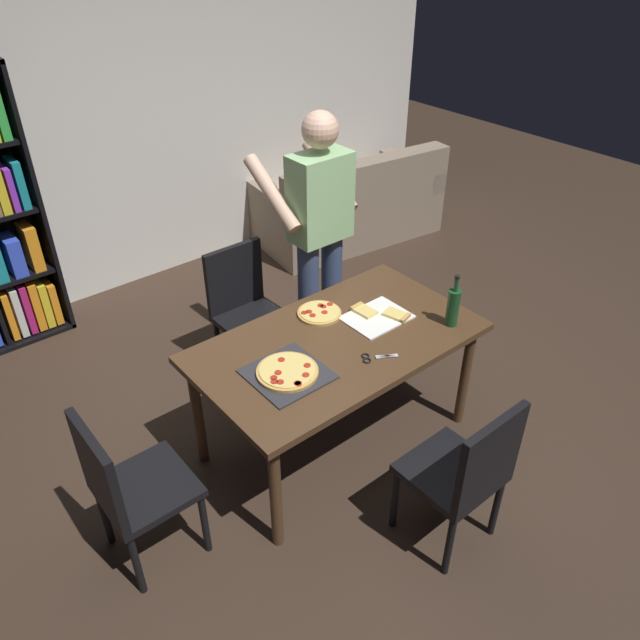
# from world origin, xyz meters

# --- Properties ---
(ground_plane) EXTENTS (12.00, 12.00, 0.00)m
(ground_plane) POSITION_xyz_m (0.00, 0.00, 0.00)
(ground_plane) COLOR #38281E
(back_wall) EXTENTS (6.40, 0.10, 2.80)m
(back_wall) POSITION_xyz_m (0.00, 2.60, 1.40)
(back_wall) COLOR silver
(back_wall) RESTS_ON ground_plane
(dining_table) EXTENTS (1.57, 0.90, 0.75)m
(dining_table) POSITION_xyz_m (0.00, 0.00, 0.67)
(dining_table) COLOR #4C331E
(dining_table) RESTS_ON ground_plane
(chair_near_camera) EXTENTS (0.42, 0.42, 0.90)m
(chair_near_camera) POSITION_xyz_m (-0.00, -0.94, 0.51)
(chair_near_camera) COLOR black
(chair_near_camera) RESTS_ON ground_plane
(chair_far_side) EXTENTS (0.42, 0.42, 0.90)m
(chair_far_side) POSITION_xyz_m (0.00, 0.94, 0.51)
(chair_far_side) COLOR black
(chair_far_side) RESTS_ON ground_plane
(chair_left_end) EXTENTS (0.42, 0.42, 0.90)m
(chair_left_end) POSITION_xyz_m (-1.27, 0.00, 0.51)
(chair_left_end) COLOR black
(chair_left_end) RESTS_ON ground_plane
(couch) EXTENTS (1.79, 1.06, 0.85)m
(couch) POSITION_xyz_m (1.89, 1.99, 0.30)
(couch) COLOR gray
(couch) RESTS_ON ground_plane
(person_serving_pizza) EXTENTS (0.55, 0.54, 1.75)m
(person_serving_pizza) POSITION_xyz_m (0.45, 0.71, 1.00)
(person_serving_pizza) COLOR #38476B
(person_serving_pizza) RESTS_ON ground_plane
(pepperoni_pizza_on_tray) EXTENTS (0.38, 0.38, 0.04)m
(pepperoni_pizza_on_tray) POSITION_xyz_m (-0.39, -0.07, 0.77)
(pepperoni_pizza_on_tray) COLOR #2D2D33
(pepperoni_pizza_on_tray) RESTS_ON dining_table
(pizza_slices_on_towel) EXTENTS (0.36, 0.30, 0.03)m
(pizza_slices_on_towel) POSITION_xyz_m (0.32, 0.02, 0.76)
(pizza_slices_on_towel) COLOR white
(pizza_slices_on_towel) RESTS_ON dining_table
(wine_bottle) EXTENTS (0.07, 0.07, 0.32)m
(wine_bottle) POSITION_xyz_m (0.59, -0.29, 0.87)
(wine_bottle) COLOR #194723
(wine_bottle) RESTS_ON dining_table
(kitchen_scissors) EXTENTS (0.19, 0.15, 0.01)m
(kitchen_scissors) POSITION_xyz_m (0.04, -0.25, 0.76)
(kitchen_scissors) COLOR silver
(kitchen_scissors) RESTS_ON dining_table
(second_pizza_plain) EXTENTS (0.25, 0.25, 0.03)m
(second_pizza_plain) POSITION_xyz_m (0.08, 0.25, 0.76)
(second_pizza_plain) COLOR tan
(second_pizza_plain) RESTS_ON dining_table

